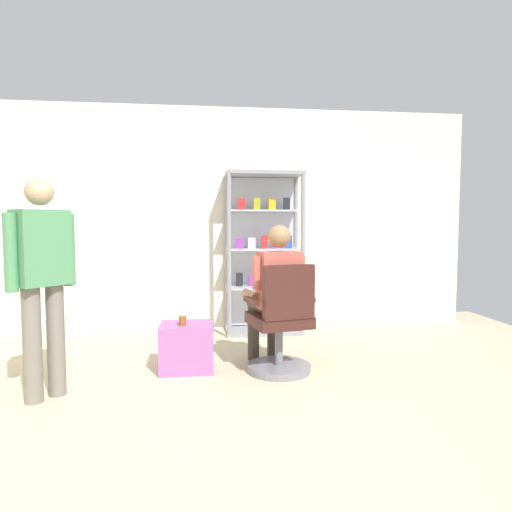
% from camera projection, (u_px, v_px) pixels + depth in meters
% --- Properties ---
extents(ground_plane, '(7.20, 7.20, 0.00)m').
position_uv_depth(ground_plane, '(261.00, 443.00, 2.67)').
color(ground_plane, '#C6B793').
extents(back_wall, '(6.00, 0.10, 2.70)m').
position_uv_depth(back_wall, '(228.00, 220.00, 5.55)').
color(back_wall, silver).
rests_on(back_wall, ground).
extents(display_cabinet_main, '(0.90, 0.45, 1.90)m').
position_uv_depth(display_cabinet_main, '(263.00, 252.00, 5.39)').
color(display_cabinet_main, gray).
rests_on(display_cabinet_main, ground).
extents(office_chair, '(0.61, 0.58, 0.96)m').
position_uv_depth(office_chair, '(281.00, 329.00, 3.89)').
color(office_chair, slate).
rests_on(office_chair, ground).
extents(seated_shopkeeper, '(0.54, 0.61, 1.29)m').
position_uv_depth(seated_shopkeeper, '(275.00, 289.00, 4.02)').
color(seated_shopkeeper, '#3F382D').
rests_on(seated_shopkeeper, ground).
extents(storage_crate, '(0.46, 0.39, 0.41)m').
position_uv_depth(storage_crate, '(187.00, 347.00, 4.00)').
color(storage_crate, '#9E599E').
rests_on(storage_crate, ground).
extents(tea_glass, '(0.06, 0.06, 0.08)m').
position_uv_depth(tea_glass, '(182.00, 320.00, 3.93)').
color(tea_glass, brown).
rests_on(tea_glass, storage_crate).
extents(standing_customer, '(0.41, 0.41, 1.63)m').
position_uv_depth(standing_customer, '(42.00, 274.00, 3.29)').
color(standing_customer, slate).
rests_on(standing_customer, ground).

